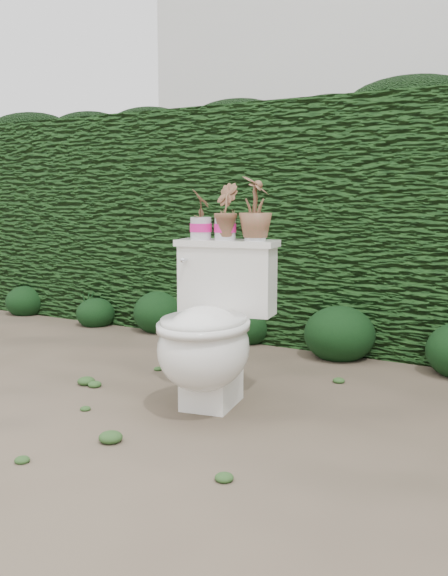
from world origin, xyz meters
The scene contains 11 objects.
ground centered at (0.00, 0.00, 0.00)m, with size 60.00×60.00×0.00m, color #72624F.
hedge centered at (0.00, 1.60, 0.80)m, with size 8.00×1.00×1.60m, color #214C19.
toilet centered at (0.18, -0.17, 0.36)m, with size 0.58×0.75×0.78m.
potted_plant_left centered at (-0.01, 0.04, 0.89)m, with size 0.12×0.08×0.23m, color #1E6222.
potted_plant_center centered at (0.12, 0.06, 0.91)m, with size 0.15×0.12×0.26m, color #1E6222.
potted_plant_right centered at (0.27, 0.09, 0.92)m, with size 0.17×0.17×0.30m, color #1E6222.
liriope_clump_0 centered at (-2.48, 1.09, 0.14)m, with size 0.34×0.34×0.27m, color #123311.
liriope_clump_1 centered at (-1.63, 1.03, 0.12)m, with size 0.30×0.30×0.24m, color #123311.
liriope_clump_2 centered at (-1.07, 1.12, 0.17)m, with size 0.41×0.41×0.33m, color #123311.
liriope_clump_3 centered at (-0.34, 1.13, 0.14)m, with size 0.34×0.34×0.27m, color #123311.
liriope_clump_4 centered at (0.36, 1.04, 0.18)m, with size 0.44×0.44×0.35m, color #123311.
Camera 1 is at (1.75, -2.65, 0.98)m, focal length 40.00 mm.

